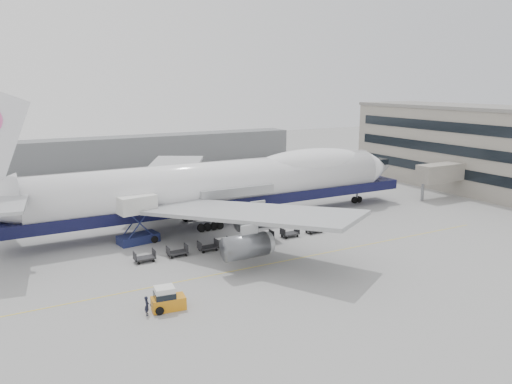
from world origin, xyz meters
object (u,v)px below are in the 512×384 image
catering_truck (137,216)px  ground_worker (147,306)px  airliner (225,184)px  baggage_tug (167,299)px

catering_truck → ground_worker: size_ratio=3.53×
catering_truck → ground_worker: (-4.91, -20.19, -2.58)m
ground_worker → airliner: bearing=-21.4°
airliner → ground_worker: size_ratio=38.88×
baggage_tug → ground_worker: (-1.87, -0.21, -0.09)m
catering_truck → baggage_tug: bearing=-107.4°
airliner → ground_worker: airliner is taller
ground_worker → catering_truck: bearing=3.1°
airliner → ground_worker: (-18.66, -23.67, -4.76)m
catering_truck → ground_worker: catering_truck is taller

